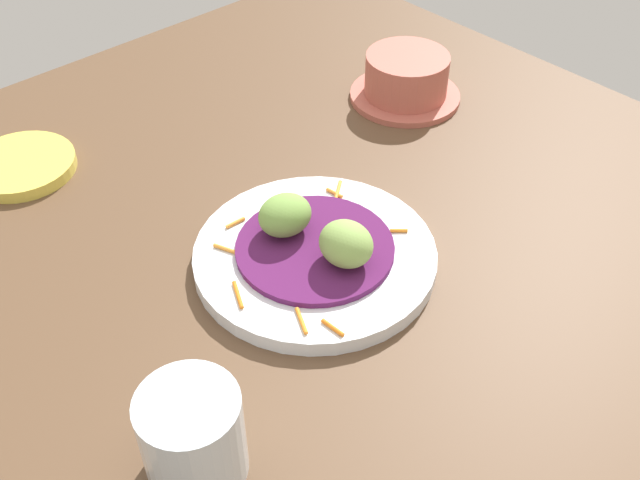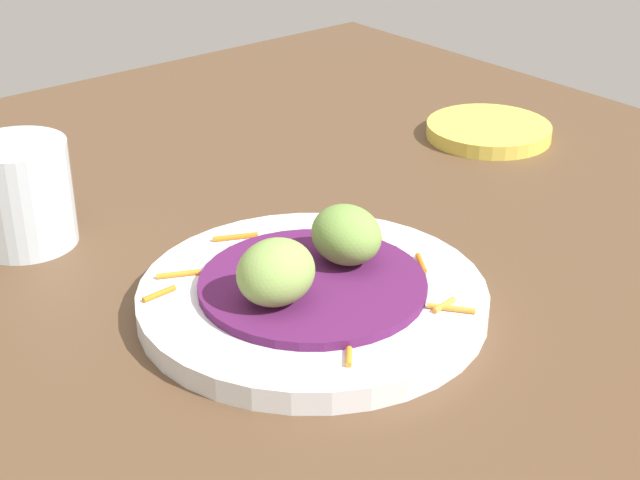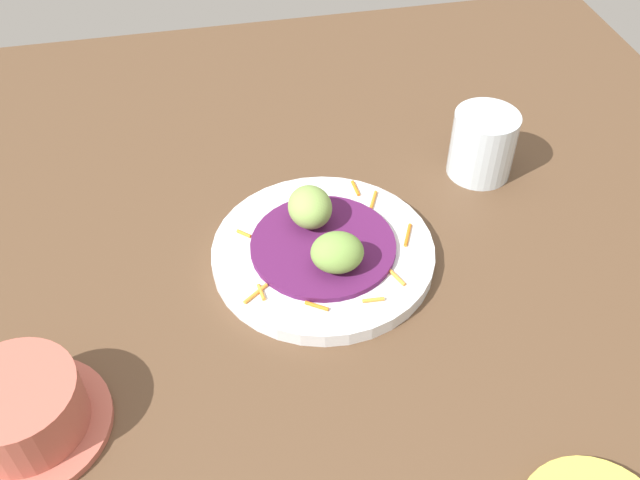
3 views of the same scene
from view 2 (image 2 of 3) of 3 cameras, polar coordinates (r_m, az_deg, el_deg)
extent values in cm
cube|color=brown|center=(70.71, -2.36, -4.14)|extent=(110.00, 110.00, 2.00)
cylinder|color=silver|center=(68.47, -0.43, -3.45)|extent=(24.51, 24.51, 1.68)
cylinder|color=#51194C|center=(67.88, -0.44, -2.60)|extent=(15.95, 15.95, 0.67)
cylinder|color=orange|center=(71.23, 5.91, -1.35)|extent=(1.72, 2.31, 0.40)
cylinder|color=orange|center=(60.53, 1.69, -6.82)|extent=(1.52, 1.60, 0.40)
cylinder|color=orange|center=(74.86, -4.95, 0.18)|extent=(3.29, 1.86, 0.40)
cylinder|color=orange|center=(67.92, -9.36, -3.11)|extent=(2.59, 0.55, 0.40)
cylinder|color=orange|center=(70.16, -8.24, -1.97)|extent=(2.99, 1.73, 0.40)
cylinder|color=orange|center=(66.25, 7.24, -3.78)|extent=(2.15, 0.66, 0.40)
cylinder|color=orange|center=(75.86, -0.01, 0.67)|extent=(2.57, 1.35, 0.40)
cylinder|color=orange|center=(65.95, 7.65, -3.97)|extent=(2.28, 2.83, 0.40)
cylinder|color=orange|center=(75.16, 3.02, 0.37)|extent=(0.54, 2.27, 0.40)
ellipsoid|color=#759E47|center=(69.29, 1.54, 0.31)|extent=(5.43, 6.13, 4.16)
ellipsoid|color=#84A851|center=(64.20, -2.59, -1.88)|extent=(5.91, 5.31, 4.44)
cylinder|color=#E0CC4C|center=(100.20, 9.80, 6.30)|extent=(12.47, 12.47, 1.43)
cylinder|color=silver|center=(79.54, -17.02, 2.57)|extent=(7.92, 7.92, 8.40)
camera|label=1|loc=(0.85, -49.82, 30.67)|focal=42.15mm
camera|label=3|loc=(0.99, 36.48, 35.05)|focal=39.73mm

